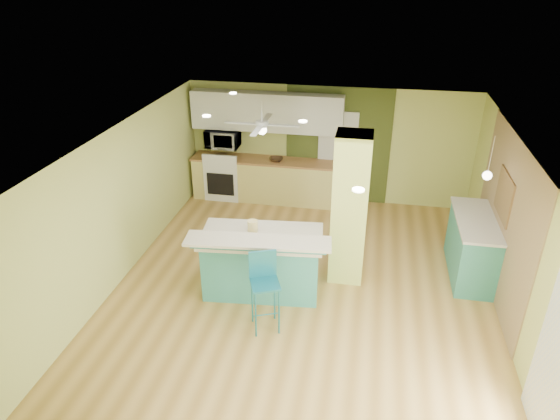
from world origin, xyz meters
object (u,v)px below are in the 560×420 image
object	(u,v)px
canister	(253,226)
peninsula	(262,261)
fruit_bowl	(276,159)
side_counter	(473,247)
bar_stool	(264,279)

from	to	relation	value
canister	peninsula	bearing A→B (deg)	-36.31
peninsula	fruit_bowl	world-z (taller)	peninsula
side_counter	bar_stool	bearing A→B (deg)	-148.01
bar_stool	peninsula	bearing A→B (deg)	82.89
bar_stool	canister	world-z (taller)	bar_stool
side_counter	fruit_bowl	xyz separation A→B (m)	(-3.77, 2.20, 0.45)
bar_stool	fruit_bowl	distance (m)	4.20
canister	bar_stool	bearing A→B (deg)	-67.88
side_counter	peninsula	bearing A→B (deg)	-161.76
bar_stool	side_counter	world-z (taller)	bar_stool
fruit_bowl	canister	world-z (taller)	canister
canister	side_counter	bearing A→B (deg)	15.60
peninsula	side_counter	xyz separation A→B (m)	(3.34, 1.10, -0.00)
fruit_bowl	canister	bearing A→B (deg)	-85.31
side_counter	canister	world-z (taller)	canister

